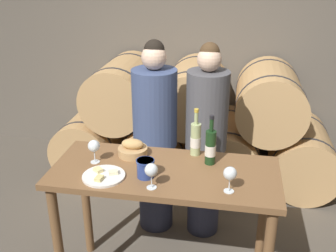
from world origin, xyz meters
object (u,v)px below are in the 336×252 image
object	(u,v)px
bread_basket	(133,149)
cheese_plate	(104,176)
person_right	(206,143)
wine_bottle_red	(211,147)
tasting_table	(165,191)
person_left	(155,139)
wine_glass_far_left	(94,146)
blue_crock	(145,168)
wine_glass_center	(230,174)
wine_bottle_white	(196,139)
wine_glass_left	(151,171)

from	to	relation	value
bread_basket	cheese_plate	size ratio (longest dim) A/B	0.76
person_right	wine_bottle_red	world-z (taller)	person_right
tasting_table	cheese_plate	world-z (taller)	cheese_plate
person_left	bread_basket	world-z (taller)	person_left
wine_glass_far_left	person_left	bearing A→B (deg)	68.50
blue_crock	wine_glass_center	distance (m)	0.51
person_left	blue_crock	bearing A→B (deg)	-82.17
person_right	wine_bottle_white	world-z (taller)	person_right
wine_bottle_red	wine_glass_center	xyz separation A→B (m)	(0.13, -0.32, -0.00)
wine_glass_far_left	bread_basket	bearing A→B (deg)	33.99
wine_bottle_red	wine_glass_center	bearing A→B (deg)	-66.96
person_left	wine_glass_far_left	bearing A→B (deg)	-111.50
wine_bottle_red	blue_crock	world-z (taller)	wine_bottle_red
wine_bottle_red	cheese_plate	xyz separation A→B (m)	(-0.62, -0.29, -0.11)
cheese_plate	wine_glass_far_left	bearing A→B (deg)	124.47
bread_basket	cheese_plate	distance (m)	0.33
tasting_table	wine_glass_center	size ratio (longest dim) A/B	9.11
blue_crock	wine_glass_far_left	xyz separation A→B (m)	(-0.37, 0.12, 0.05)
tasting_table	cheese_plate	xyz separation A→B (m)	(-0.35, -0.15, 0.17)
bread_basket	wine_glass_center	xyz separation A→B (m)	(0.66, -0.34, 0.07)
wine_bottle_red	wine_glass_far_left	distance (m)	0.75
bread_basket	blue_crock	bearing A→B (deg)	-60.49
blue_crock	cheese_plate	size ratio (longest dim) A/B	0.44
blue_crock	wine_glass_center	xyz separation A→B (m)	(0.51, -0.08, 0.05)
bread_basket	tasting_table	bearing A→B (deg)	-33.65
person_left	wine_glass_center	xyz separation A→B (m)	(0.61, -0.86, 0.24)
wine_bottle_white	wine_glass_left	xyz separation A→B (m)	(-0.20, -0.47, -0.00)
wine_glass_far_left	tasting_table	bearing A→B (deg)	-2.49
wine_bottle_red	person_right	bearing A→B (deg)	97.33
wine_bottle_white	bread_basket	distance (m)	0.43
person_right	wine_glass_far_left	distance (m)	0.97
person_right	bread_basket	world-z (taller)	person_right
blue_crock	wine_glass_far_left	world-z (taller)	wine_glass_far_left
cheese_plate	person_left	bearing A→B (deg)	80.23
tasting_table	person_right	distance (m)	0.71
person_right	wine_bottle_red	size ratio (longest dim) A/B	4.84
cheese_plate	wine_glass_center	bearing A→B (deg)	-2.00
person_left	wine_bottle_white	size ratio (longest dim) A/B	4.93
tasting_table	person_left	distance (m)	0.71
cheese_plate	wine_glass_center	xyz separation A→B (m)	(0.76, -0.03, 0.11)
wine_bottle_white	wine_glass_far_left	size ratio (longest dim) A/B	2.09
person_left	blue_crock	world-z (taller)	person_left
person_right	wine_bottle_white	size ratio (longest dim) A/B	4.92
wine_bottle_white	wine_bottle_red	bearing A→B (deg)	-45.50
wine_bottle_white	wine_glass_center	xyz separation A→B (m)	(0.24, -0.43, -0.00)
tasting_table	wine_bottle_white	size ratio (longest dim) A/B	4.37
wine_bottle_red	wine_glass_far_left	xyz separation A→B (m)	(-0.74, -0.12, -0.00)
wine_bottle_red	wine_glass_center	distance (m)	0.34
wine_bottle_white	wine_glass_left	bearing A→B (deg)	-113.28
person_left	cheese_plate	size ratio (longest dim) A/B	6.19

